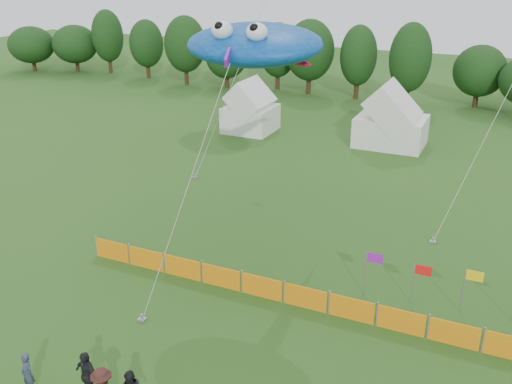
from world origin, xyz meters
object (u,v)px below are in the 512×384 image
at_px(spectator_d, 87,376).
at_px(stingray_kite, 258,43).
at_px(tent_right, 392,122).
at_px(barrier_fence, 283,292).
at_px(tent_left, 250,111).
at_px(spectator_a, 27,374).

bearing_deg(spectator_d, stingray_kite, 98.07).
bearing_deg(tent_right, barrier_fence, -88.39).
relative_size(tent_right, spectator_d, 2.81).
bearing_deg(barrier_fence, tent_left, 118.14).
bearing_deg(stingray_kite, barrier_fence, -51.25).
xyz_separation_m(barrier_fence, spectator_d, (-3.72, -8.08, 0.45)).
bearing_deg(spectator_a, tent_right, 98.98).
bearing_deg(tent_left, spectator_d, -74.51).
relative_size(tent_left, barrier_fence, 0.20).
relative_size(barrier_fence, spectator_a, 12.76).
bearing_deg(spectator_d, tent_left, 118.70).
xyz_separation_m(tent_left, stingray_kite, (9.68, -19.77, 8.55)).
bearing_deg(spectator_a, stingray_kite, 93.44).
xyz_separation_m(tent_left, barrier_fence, (12.37, -23.13, -1.28)).
relative_size(spectator_a, spectator_d, 0.82).
distance_m(tent_left, spectator_a, 32.49).
relative_size(spectator_a, stingray_kite, 0.10).
xyz_separation_m(tent_left, spectator_a, (6.59, -31.80, -1.00)).
xyz_separation_m(tent_right, stingray_kite, (-2.02, -20.71, 8.43)).
bearing_deg(spectator_a, spectator_d, 33.86).
bearing_deg(tent_left, spectator_a, -78.30).
bearing_deg(stingray_kite, spectator_d, -95.15).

